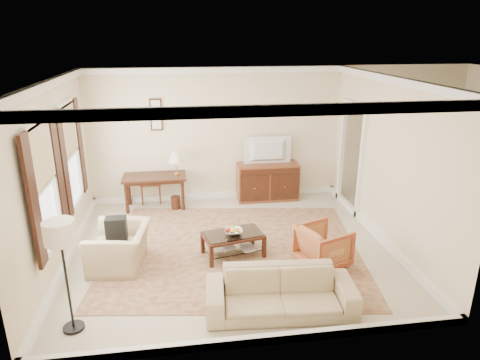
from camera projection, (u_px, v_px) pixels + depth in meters
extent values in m
cube|color=beige|center=(231.00, 248.00, 7.47)|extent=(5.50, 5.00, 0.01)
cube|color=white|center=(230.00, 79.00, 6.52)|extent=(5.50, 5.00, 0.01)
cube|color=#F4E6C7|center=(216.00, 135.00, 9.33)|extent=(5.50, 0.01, 2.90)
cube|color=#F4E6C7|center=(259.00, 238.00, 4.66)|extent=(5.50, 0.01, 2.90)
cube|color=#F4E6C7|center=(55.00, 177.00, 6.62)|extent=(0.01, 5.00, 2.90)
cube|color=#F4E6C7|center=(389.00, 162.00, 7.37)|extent=(0.01, 5.00, 2.90)
cube|color=beige|center=(422.00, 209.00, 9.12)|extent=(3.00, 2.70, 0.01)
cube|color=#5F291F|center=(234.00, 249.00, 7.42)|extent=(4.72, 4.20, 0.01)
cube|color=#3B1B11|center=(154.00, 177.00, 8.99)|extent=(1.31, 0.66, 0.05)
cylinder|color=#3B1B11|center=(127.00, 198.00, 8.80)|extent=(0.07, 0.07, 0.67)
cylinder|color=#3B1B11|center=(183.00, 195.00, 8.96)|extent=(0.07, 0.07, 0.67)
cylinder|color=#3B1B11|center=(129.00, 190.00, 9.26)|extent=(0.07, 0.07, 0.67)
cylinder|color=#3B1B11|center=(182.00, 187.00, 9.42)|extent=(0.07, 0.07, 0.67)
cube|color=brown|center=(267.00, 182.00, 9.55)|extent=(1.35, 0.52, 0.83)
imported|color=black|center=(269.00, 142.00, 9.23)|extent=(0.99, 0.57, 0.13)
cube|color=#3B1B11|center=(233.00, 235.00, 7.11)|extent=(1.07, 0.76, 0.04)
cube|color=silver|center=(233.00, 233.00, 7.10)|extent=(1.00, 0.69, 0.01)
cube|color=silver|center=(233.00, 248.00, 7.19)|extent=(0.98, 0.67, 0.02)
cube|color=#3B1B11|center=(211.00, 257.00, 6.79)|extent=(0.07, 0.07, 0.37)
cube|color=#3B1B11|center=(264.00, 248.00, 7.10)|extent=(0.07, 0.07, 0.37)
cube|color=#3B1B11|center=(203.00, 243.00, 7.25)|extent=(0.07, 0.07, 0.37)
cube|color=#3B1B11|center=(252.00, 235.00, 7.55)|extent=(0.07, 0.07, 0.37)
imported|color=silver|center=(234.00, 231.00, 7.05)|extent=(0.42, 0.42, 0.10)
imported|color=brown|center=(221.00, 248.00, 7.14)|extent=(0.27, 0.14, 0.38)
imported|color=brown|center=(242.00, 248.00, 7.12)|extent=(0.28, 0.07, 0.38)
imported|color=#963920|center=(323.00, 244.00, 6.83)|extent=(0.87, 0.90, 0.73)
imported|color=tan|center=(119.00, 241.00, 6.77)|extent=(0.79, 1.09, 0.88)
cube|color=black|center=(116.00, 227.00, 6.71)|extent=(0.23, 0.32, 0.40)
imported|color=tan|center=(281.00, 286.00, 5.66)|extent=(2.02, 0.74, 0.77)
cylinder|color=black|center=(74.00, 327.00, 5.43)|extent=(0.27, 0.27, 0.04)
cylinder|color=black|center=(67.00, 285.00, 5.23)|extent=(0.03, 0.03, 1.26)
cylinder|color=silver|center=(59.00, 232.00, 4.99)|extent=(0.37, 0.37, 0.28)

